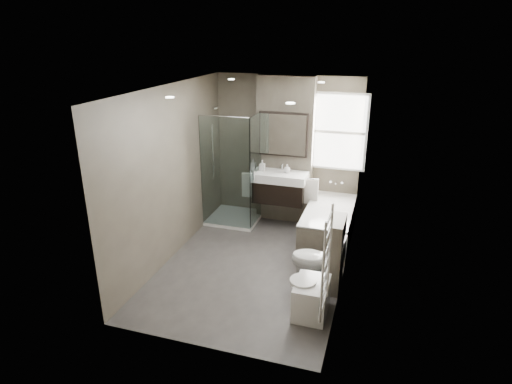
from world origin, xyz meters
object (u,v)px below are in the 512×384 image
at_px(vanity, 280,187).
at_px(bathtub, 328,223).
at_px(toilet, 317,260).
at_px(bidet, 311,297).

bearing_deg(vanity, bathtub, -19.37).
height_order(vanity, toilet, vanity).
relative_size(vanity, toilet, 1.29).
xyz_separation_m(bathtub, bidet, (0.09, -2.05, -0.08)).
height_order(bathtub, toilet, toilet).
distance_m(vanity, toilet, 1.99).
relative_size(bathtub, bidet, 2.82).
xyz_separation_m(toilet, bidet, (0.04, -0.68, -0.13)).
distance_m(vanity, bathtub, 1.07).
relative_size(toilet, bidet, 1.29).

